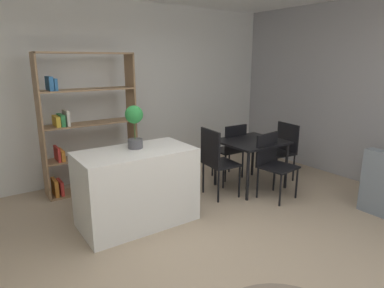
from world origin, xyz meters
TOP-DOWN VIEW (x-y plane):
  - ground_plane at (0.00, 0.00)m, footprint 9.07×9.07m
  - back_partition at (0.00, 2.69)m, footprint 6.60×0.06m
  - right_partition_gray at (3.27, 0.00)m, footprint 0.06×5.45m
  - kitchen_island at (-0.29, 0.91)m, footprint 1.32×0.73m
  - potted_plant_on_island at (-0.24, 1.00)m, footprint 0.21×0.21m
  - open_bookshelf at (-0.45, 2.28)m, footprint 1.35×0.33m
  - dining_table at (1.64, 0.97)m, footprint 0.92×0.83m
  - dining_chair_far at (1.64, 1.41)m, footprint 0.43×0.41m
  - dining_chair_island_side at (0.96, 0.98)m, footprint 0.46×0.50m
  - dining_chair_window_side at (2.32, 0.96)m, footprint 0.50×0.51m
  - dining_chair_near at (1.63, 0.54)m, footprint 0.51×0.49m

SIDE VIEW (x-z plane):
  - ground_plane at x=0.00m, z-range 0.00..0.00m
  - kitchen_island at x=-0.29m, z-range 0.00..0.90m
  - dining_chair_window_side at x=2.32m, z-range 0.08..0.99m
  - dining_chair_near at x=1.63m, z-range 0.09..0.99m
  - dining_chair_far at x=1.64m, z-range 0.09..1.00m
  - dining_chair_island_side at x=0.96m, z-range 0.09..1.08m
  - dining_table at x=1.64m, z-range 0.28..1.01m
  - open_bookshelf at x=-0.45m, z-range -0.03..1.97m
  - potted_plant_on_island at x=-0.24m, z-range 0.95..1.45m
  - back_partition at x=0.00m, z-range 0.00..2.81m
  - right_partition_gray at x=3.27m, z-range 0.00..2.81m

